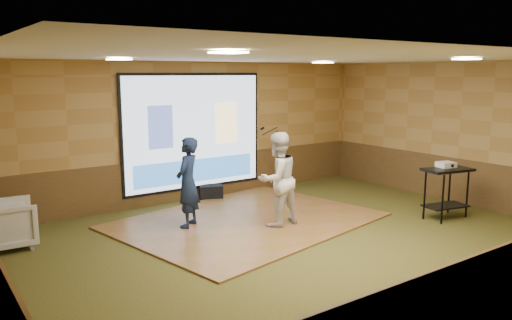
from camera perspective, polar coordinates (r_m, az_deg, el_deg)
ground at (r=8.42m, az=4.43°, el=-9.22°), size 9.00×9.00×0.00m
room_shell at (r=7.98m, az=4.63°, el=5.14°), size 9.04×7.04×3.02m
wainscot_back at (r=11.10m, az=-7.05°, el=-2.01°), size 9.00×0.04×0.95m
wainscot_front at (r=6.16m, az=26.09°, el=-12.84°), size 9.00×0.04×0.95m
wainscot_right at (r=11.58m, az=21.85°, el=-2.16°), size 0.04×7.00×0.95m
projector_screen at (r=10.90m, az=-7.05°, el=3.10°), size 3.32×0.06×2.52m
downlight_nw at (r=8.43m, az=-15.38°, el=11.04°), size 0.32×0.32×0.02m
downlight_ne at (r=10.76m, az=7.65°, el=10.98°), size 0.32×0.32×0.02m
downlight_sw at (r=5.45m, az=-3.19°, el=12.18°), size 0.32×0.32×0.02m
downlight_se at (r=8.63m, az=22.93°, el=10.58°), size 0.32×0.32×0.02m
dance_floor at (r=9.45m, az=-0.99°, el=-6.93°), size 5.16×4.30×0.03m
player_left at (r=8.94m, az=-7.81°, el=-2.56°), size 0.70×0.67×1.61m
player_right at (r=8.95m, az=2.46°, el=-2.20°), size 0.87×0.70×1.69m
av_table at (r=10.16m, az=20.98°, el=-2.50°), size 0.93×0.49×0.97m
projector at (r=10.20m, az=20.89°, el=-0.49°), size 0.36×0.33×0.10m
mic_stand at (r=11.94m, az=2.15°, el=-1.01°), size 0.60×0.24×1.53m
banquet_chair at (r=8.90m, az=-26.53°, el=-6.60°), size 0.89×0.87×0.76m
duffel_bag at (r=11.10m, az=-5.16°, el=-3.67°), size 0.59×0.50×0.31m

